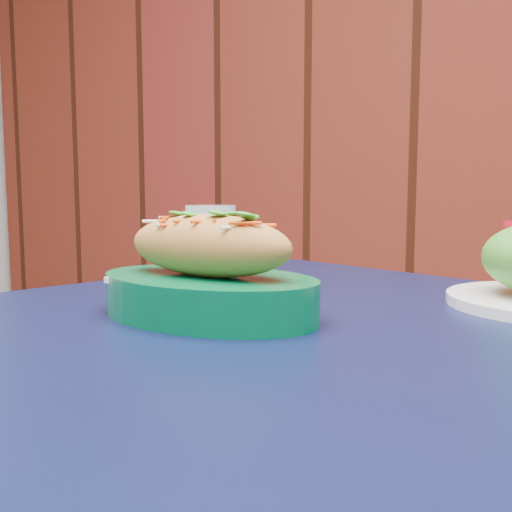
% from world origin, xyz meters
% --- Properties ---
extents(cafe_table, '(1.02, 1.02, 0.75)m').
position_xyz_m(cafe_table, '(-0.15, 1.45, 0.66)').
color(cafe_table, black).
rests_on(cafe_table, ground).
extents(banh_mi_basket, '(0.26, 0.18, 0.11)m').
position_xyz_m(banh_mi_basket, '(-0.26, 1.45, 0.79)').
color(banh_mi_basket, '#01572F').
rests_on(banh_mi_basket, cafe_table).
extents(water_glass, '(0.07, 0.07, 0.11)m').
position_xyz_m(water_glass, '(-0.36, 1.61, 0.81)').
color(water_glass, silver).
rests_on(water_glass, cafe_table).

